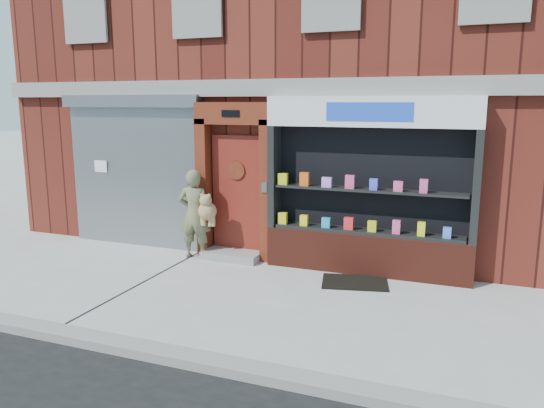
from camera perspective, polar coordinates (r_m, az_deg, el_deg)
The scene contains 8 objects.
ground at distance 8.28m, azimuth -4.65°, elevation -9.65°, with size 80.00×80.00×0.00m, color #9E9E99.
curb at distance 6.55m, azimuth -13.15°, elevation -15.15°, with size 60.00×0.30×0.12m, color gray.
building at distance 13.44m, azimuth 6.66°, elevation 15.55°, with size 12.00×8.16×8.00m.
shutter_bay at distance 11.02m, azimuth -14.57°, elevation 4.41°, with size 3.10×0.30×3.04m.
red_door_bay at distance 9.86m, azimuth -4.01°, elevation 2.47°, with size 1.52×0.58×2.90m.
pharmacy_bay at distance 9.06m, azimuth 10.30°, elevation 1.02°, with size 3.50×0.41×3.00m.
woman at distance 9.99m, azimuth -8.18°, elevation -1.01°, with size 0.80×0.50×1.68m.
doormat at distance 8.84m, azimuth 8.88°, elevation -8.32°, with size 1.05×0.73×0.03m, color black.
Camera 1 is at (3.41, -6.96, 2.91)m, focal length 35.00 mm.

